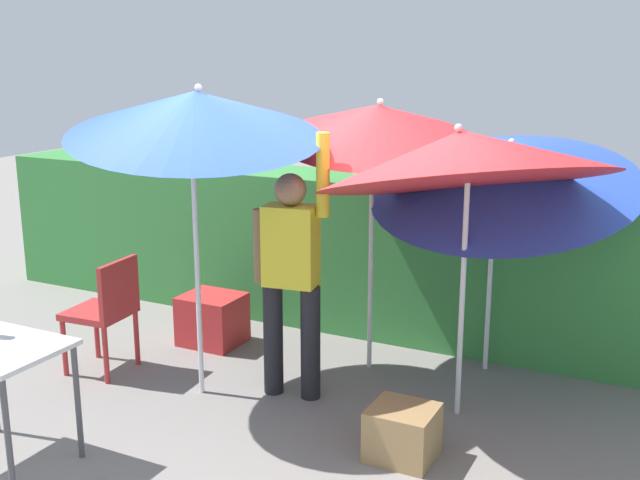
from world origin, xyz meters
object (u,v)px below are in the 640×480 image
object	(u,v)px
umbrella_orange	(463,157)
cooler_box	(212,319)
umbrella_navy	(503,167)
umbrella_yellow	(377,123)
chair_plastic	(106,308)
crate_cardboard	(402,433)
person_vendor	(291,269)
umbrella_rainbow	(195,114)

from	to	relation	value
umbrella_orange	cooler_box	xyz separation A→B (m)	(-2.19, 0.36, -1.54)
umbrella_navy	umbrella_yellow	bearing A→B (deg)	-157.92
umbrella_yellow	umbrella_navy	xyz separation A→B (m)	(0.85, 0.35, -0.31)
umbrella_orange	chair_plastic	distance (m)	2.89
umbrella_yellow	umbrella_navy	distance (m)	0.97
cooler_box	crate_cardboard	world-z (taller)	cooler_box
chair_plastic	cooler_box	distance (m)	0.97
umbrella_yellow	person_vendor	bearing A→B (deg)	-113.36
crate_cardboard	umbrella_navy	bearing A→B (deg)	84.47
umbrella_yellow	crate_cardboard	distance (m)	2.22
umbrella_rainbow	cooler_box	size ratio (longest dim) A/B	4.89
umbrella_rainbow	person_vendor	size ratio (longest dim) A/B	1.25
person_vendor	cooler_box	xyz separation A→B (m)	(-1.08, 0.58, -0.73)
umbrella_orange	umbrella_navy	world-z (taller)	umbrella_orange
umbrella_navy	cooler_box	world-z (taller)	umbrella_navy
crate_cardboard	umbrella_rainbow	bearing A→B (deg)	171.72
umbrella_orange	chair_plastic	world-z (taller)	umbrella_orange
umbrella_rainbow	umbrella_navy	world-z (taller)	umbrella_rainbow
umbrella_yellow	person_vendor	size ratio (longest dim) A/B	1.18
umbrella_yellow	person_vendor	xyz separation A→B (m)	(-0.31, -0.73, -0.95)
person_vendor	chair_plastic	size ratio (longest dim) A/B	2.11
cooler_box	crate_cardboard	bearing A→B (deg)	-26.74
umbrella_orange	chair_plastic	xyz separation A→B (m)	(-2.56, -0.48, -1.24)
umbrella_rainbow	cooler_box	xyz separation A→B (m)	(-0.50, 0.82, -1.78)
crate_cardboard	cooler_box	bearing A→B (deg)	153.26
umbrella_orange	umbrella_navy	xyz separation A→B (m)	(0.05, 0.85, -0.18)
chair_plastic	umbrella_orange	bearing A→B (deg)	10.67
umbrella_rainbow	umbrella_yellow	world-z (taller)	umbrella_rainbow
person_vendor	umbrella_rainbow	bearing A→B (deg)	-157.37
umbrella_rainbow	umbrella_orange	xyz separation A→B (m)	(1.69, 0.46, -0.24)
cooler_box	crate_cardboard	distance (m)	2.34
umbrella_rainbow	person_vendor	distance (m)	1.23
person_vendor	umbrella_orange	bearing A→B (deg)	11.14
umbrella_rainbow	crate_cardboard	world-z (taller)	umbrella_rainbow
umbrella_orange	cooler_box	bearing A→B (deg)	170.65
umbrella_yellow	cooler_box	distance (m)	2.18
umbrella_navy	umbrella_rainbow	bearing A→B (deg)	-143.02
umbrella_rainbow	cooler_box	distance (m)	2.02
cooler_box	person_vendor	bearing A→B (deg)	-28.31
umbrella_orange	umbrella_yellow	distance (m)	0.96
chair_plastic	cooler_box	bearing A→B (deg)	66.15
person_vendor	crate_cardboard	world-z (taller)	person_vendor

